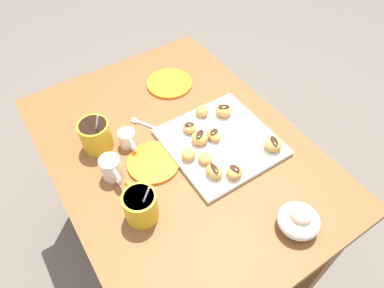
% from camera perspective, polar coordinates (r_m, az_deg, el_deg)
% --- Properties ---
extents(ground_plane, '(8.00, 8.00, 0.00)m').
position_cam_1_polar(ground_plane, '(1.69, -1.51, -16.11)').
color(ground_plane, '#665B51').
extents(dining_table, '(1.00, 0.74, 0.71)m').
position_cam_1_polar(dining_table, '(1.19, -2.07, -4.83)').
color(dining_table, brown).
rests_on(dining_table, ground_plane).
extents(pastry_plate_square, '(0.32, 0.32, 0.02)m').
position_cam_1_polar(pastry_plate_square, '(1.09, 4.70, 0.30)').
color(pastry_plate_square, silver).
rests_on(pastry_plate_square, dining_table).
extents(coffee_mug_mustard_left, '(0.13, 0.09, 0.14)m').
position_cam_1_polar(coffee_mug_mustard_left, '(0.91, -8.51, -9.87)').
color(coffee_mug_mustard_left, gold).
rests_on(coffee_mug_mustard_left, dining_table).
extents(coffee_mug_mustard_right, '(0.13, 0.09, 0.15)m').
position_cam_1_polar(coffee_mug_mustard_right, '(1.09, -15.60, 1.56)').
color(coffee_mug_mustard_right, gold).
rests_on(coffee_mug_mustard_right, dining_table).
extents(cream_pitcher_white, '(0.10, 0.06, 0.07)m').
position_cam_1_polar(cream_pitcher_white, '(1.01, -13.13, -3.78)').
color(cream_pitcher_white, silver).
rests_on(cream_pitcher_white, dining_table).
extents(ice_cream_bowl, '(0.11, 0.11, 0.08)m').
position_cam_1_polar(ice_cream_bowl, '(0.94, 17.17, -11.81)').
color(ice_cream_bowl, silver).
rests_on(ice_cream_bowl, dining_table).
extents(chocolate_sauce_pitcher, '(0.09, 0.05, 0.06)m').
position_cam_1_polar(chocolate_sauce_pitcher, '(1.08, -10.58, 0.97)').
color(chocolate_sauce_pitcher, silver).
rests_on(chocolate_sauce_pitcher, dining_table).
extents(saucer_orange_left, '(0.16, 0.16, 0.01)m').
position_cam_1_polar(saucer_orange_left, '(1.04, -6.35, -3.01)').
color(saucer_orange_left, orange).
rests_on(saucer_orange_left, dining_table).
extents(saucer_orange_right, '(0.17, 0.17, 0.01)m').
position_cam_1_polar(saucer_orange_right, '(1.29, -3.73, 9.92)').
color(saucer_orange_right, orange).
rests_on(saucer_orange_right, dining_table).
extents(loose_spoon_near_saucer, '(0.14, 0.09, 0.01)m').
position_cam_1_polar(loose_spoon_near_saucer, '(1.15, -7.41, 3.12)').
color(loose_spoon_near_saucer, silver).
rests_on(loose_spoon_near_saucer, dining_table).
extents(beignet_0, '(0.06, 0.06, 0.04)m').
position_cam_1_polar(beignet_0, '(1.07, 13.18, -0.08)').
color(beignet_0, '#D19347').
rests_on(beignet_0, pastry_plate_square).
extents(chocolate_drizzle_0, '(0.04, 0.03, 0.00)m').
position_cam_1_polar(chocolate_drizzle_0, '(1.06, 13.36, 0.58)').
color(chocolate_drizzle_0, '#381E11').
rests_on(chocolate_drizzle_0, beignet_0).
extents(beignet_1, '(0.07, 0.07, 0.03)m').
position_cam_1_polar(beignet_1, '(0.99, 6.98, -4.58)').
color(beignet_1, '#D19347').
rests_on(beignet_1, pastry_plate_square).
extents(chocolate_drizzle_1, '(0.04, 0.02, 0.00)m').
position_cam_1_polar(chocolate_drizzle_1, '(0.98, 7.07, -3.97)').
color(chocolate_drizzle_1, '#381E11').
rests_on(chocolate_drizzle_1, beignet_1).
extents(beignet_2, '(0.05, 0.05, 0.03)m').
position_cam_1_polar(beignet_2, '(1.09, -0.45, 2.70)').
color(beignet_2, '#D19347').
rests_on(beignet_2, pastry_plate_square).
extents(chocolate_drizzle_2, '(0.03, 0.03, 0.00)m').
position_cam_1_polar(chocolate_drizzle_2, '(1.08, -0.45, 3.26)').
color(chocolate_drizzle_2, '#381E11').
rests_on(chocolate_drizzle_2, beignet_2).
extents(beignet_3, '(0.06, 0.05, 0.03)m').
position_cam_1_polar(beignet_3, '(0.99, 3.67, -4.57)').
color(beignet_3, '#D19347').
rests_on(beignet_3, pastry_plate_square).
extents(chocolate_drizzle_3, '(0.04, 0.02, 0.00)m').
position_cam_1_polar(chocolate_drizzle_3, '(0.97, 3.72, -3.95)').
color(chocolate_drizzle_3, '#381E11').
rests_on(chocolate_drizzle_3, beignet_3).
extents(beignet_4, '(0.06, 0.04, 0.03)m').
position_cam_1_polar(beignet_4, '(1.08, 3.61, 1.49)').
color(beignet_4, '#D19347').
rests_on(beignet_4, pastry_plate_square).
extents(chocolate_drizzle_4, '(0.02, 0.03, 0.00)m').
position_cam_1_polar(chocolate_drizzle_4, '(1.06, 3.65, 2.05)').
color(chocolate_drizzle_4, '#381E11').
rests_on(chocolate_drizzle_4, beignet_4).
extents(beignet_5, '(0.05, 0.05, 0.03)m').
position_cam_1_polar(beignet_5, '(1.14, 1.66, 5.41)').
color(beignet_5, '#D19347').
rests_on(beignet_5, pastry_plate_square).
extents(beignet_6, '(0.05, 0.05, 0.03)m').
position_cam_1_polar(beignet_6, '(1.02, 2.22, -2.36)').
color(beignet_6, '#D19347').
rests_on(beignet_6, pastry_plate_square).
extents(beignet_7, '(0.07, 0.07, 0.04)m').
position_cam_1_polar(beignet_7, '(1.15, 5.21, 5.48)').
color(beignet_7, '#D19347').
rests_on(beignet_7, pastry_plate_square).
extents(chocolate_drizzle_7, '(0.03, 0.04, 0.00)m').
position_cam_1_polar(chocolate_drizzle_7, '(1.13, 5.28, 6.17)').
color(chocolate_drizzle_7, '#381E11').
rests_on(chocolate_drizzle_7, beignet_7).
extents(beignet_8, '(0.07, 0.07, 0.03)m').
position_cam_1_polar(beignet_8, '(1.06, 1.28, 1.01)').
color(beignet_8, '#D19347').
rests_on(beignet_8, pastry_plate_square).
extents(chocolate_drizzle_8, '(0.04, 0.04, 0.00)m').
position_cam_1_polar(chocolate_drizzle_8, '(1.05, 1.30, 1.69)').
color(chocolate_drizzle_8, '#381E11').
rests_on(chocolate_drizzle_8, beignet_8).
extents(beignet_9, '(0.06, 0.06, 0.03)m').
position_cam_1_polar(beignet_9, '(1.02, -0.47, -1.63)').
color(beignet_9, '#D19347').
rests_on(beignet_9, pastry_plate_square).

